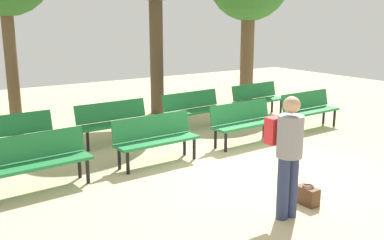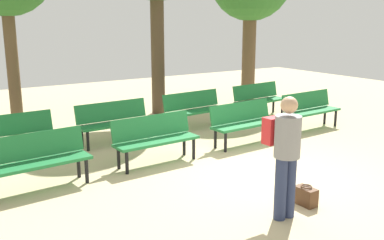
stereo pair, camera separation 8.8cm
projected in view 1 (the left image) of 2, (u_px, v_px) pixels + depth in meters
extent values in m
plane|color=#CCB789|center=(260.00, 174.00, 7.54)|extent=(24.00, 24.00, 0.00)
cube|color=#1E7238|center=(40.00, 164.00, 6.75)|extent=(1.63, 0.56, 0.05)
cube|color=#1E7238|center=(34.00, 146.00, 6.85)|extent=(1.60, 0.24, 0.40)
cylinder|color=black|center=(88.00, 171.00, 7.10)|extent=(0.06, 0.06, 0.40)
cylinder|color=black|center=(79.00, 166.00, 7.35)|extent=(0.06, 0.06, 0.40)
cube|color=#1E7238|center=(158.00, 141.00, 7.98)|extent=(1.62, 0.50, 0.05)
cube|color=#1E7238|center=(152.00, 126.00, 8.09)|extent=(1.60, 0.18, 0.40)
cylinder|color=black|center=(128.00, 163.00, 7.51)|extent=(0.06, 0.06, 0.40)
cylinder|color=black|center=(194.00, 149.00, 8.31)|extent=(0.06, 0.06, 0.40)
cylinder|color=black|center=(119.00, 158.00, 7.76)|extent=(0.06, 0.06, 0.40)
cylinder|color=black|center=(184.00, 145.00, 8.56)|extent=(0.06, 0.06, 0.40)
cube|color=#1E7238|center=(246.00, 125.00, 9.24)|extent=(1.62, 0.52, 0.05)
cube|color=#1E7238|center=(240.00, 111.00, 9.34)|extent=(1.60, 0.20, 0.40)
cylinder|color=black|center=(226.00, 142.00, 8.76)|extent=(0.06, 0.06, 0.40)
cylinder|color=black|center=(275.00, 132.00, 9.57)|extent=(0.06, 0.06, 0.40)
cylinder|color=black|center=(215.00, 139.00, 9.01)|extent=(0.06, 0.06, 0.40)
cylinder|color=black|center=(264.00, 129.00, 9.82)|extent=(0.06, 0.06, 0.40)
cube|color=#1E7238|center=(311.00, 111.00, 10.53)|extent=(1.62, 0.51, 0.05)
cube|color=#1E7238|center=(305.00, 100.00, 10.63)|extent=(1.60, 0.20, 0.40)
cylinder|color=black|center=(296.00, 126.00, 10.05)|extent=(0.06, 0.06, 0.40)
cylinder|color=black|center=(334.00, 118.00, 10.86)|extent=(0.06, 0.06, 0.40)
cylinder|color=black|center=(286.00, 123.00, 10.30)|extent=(0.06, 0.06, 0.40)
cylinder|color=black|center=(324.00, 116.00, 11.11)|extent=(0.06, 0.06, 0.40)
cube|color=#1E7238|center=(12.00, 140.00, 8.04)|extent=(1.62, 0.50, 0.05)
cube|color=#1E7238|center=(8.00, 125.00, 8.14)|extent=(1.60, 0.19, 0.40)
cylinder|color=black|center=(54.00, 148.00, 8.37)|extent=(0.06, 0.06, 0.40)
cylinder|color=black|center=(49.00, 144.00, 8.62)|extent=(0.06, 0.06, 0.40)
cube|color=#1E7238|center=(116.00, 124.00, 9.28)|extent=(1.62, 0.50, 0.05)
cube|color=#1E7238|center=(111.00, 111.00, 9.38)|extent=(1.60, 0.18, 0.40)
cylinder|color=black|center=(88.00, 141.00, 8.80)|extent=(0.06, 0.06, 0.40)
cylinder|color=black|center=(149.00, 131.00, 9.60)|extent=(0.06, 0.06, 0.40)
cylinder|color=black|center=(82.00, 138.00, 9.05)|extent=(0.06, 0.06, 0.40)
cylinder|color=black|center=(141.00, 128.00, 9.85)|extent=(0.06, 0.06, 0.40)
cube|color=#1E7238|center=(196.00, 111.00, 10.53)|extent=(1.63, 0.56, 0.05)
cube|color=#1E7238|center=(190.00, 100.00, 10.63)|extent=(1.60, 0.24, 0.40)
cylinder|color=black|center=(176.00, 126.00, 10.04)|extent=(0.06, 0.06, 0.40)
cylinder|color=black|center=(222.00, 118.00, 10.88)|extent=(0.06, 0.06, 0.40)
cylinder|color=black|center=(168.00, 123.00, 10.29)|extent=(0.06, 0.06, 0.40)
cylinder|color=black|center=(213.00, 115.00, 11.13)|extent=(0.06, 0.06, 0.40)
cube|color=#1E7238|center=(259.00, 101.00, 11.84)|extent=(1.63, 0.57, 0.05)
cube|color=#1E7238|center=(254.00, 91.00, 11.94)|extent=(1.60, 0.26, 0.40)
cylinder|color=black|center=(245.00, 114.00, 11.35)|extent=(0.06, 0.06, 0.40)
cylinder|color=black|center=(281.00, 107.00, 12.20)|extent=(0.06, 0.06, 0.40)
cylinder|color=black|center=(236.00, 112.00, 11.59)|extent=(0.06, 0.06, 0.40)
cylinder|color=black|center=(272.00, 105.00, 12.44)|extent=(0.06, 0.06, 0.40)
cylinder|color=brown|center=(12.00, 68.00, 9.72)|extent=(0.27, 0.27, 3.04)
cylinder|color=brown|center=(247.00, 53.00, 14.12)|extent=(0.43, 0.43, 3.01)
cylinder|color=#4C3A28|center=(156.00, 50.00, 11.97)|extent=(0.36, 0.36, 3.50)
cylinder|color=navy|center=(292.00, 186.00, 5.88)|extent=(0.16, 0.16, 0.85)
cylinder|color=navy|center=(283.00, 189.00, 5.80)|extent=(0.16, 0.16, 0.85)
cylinder|color=gray|center=(290.00, 136.00, 5.68)|extent=(0.34, 0.34, 0.55)
sphere|color=tan|center=(292.00, 105.00, 5.59)|extent=(0.22, 0.22, 0.22)
cube|color=red|center=(276.00, 130.00, 5.89)|extent=(0.28, 0.18, 0.36)
cube|color=#4C2D19|center=(308.00, 196.00, 6.31)|extent=(0.18, 0.32, 0.26)
torus|color=#4C2D19|center=(308.00, 186.00, 6.28)|extent=(0.16, 0.16, 0.02)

